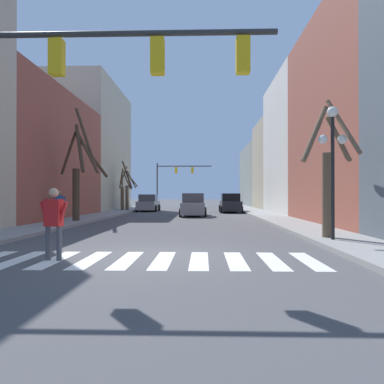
{
  "coord_description": "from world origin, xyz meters",
  "views": [
    {
      "loc": [
        1.45,
        -9.97,
        1.62
      ],
      "look_at": [
        0.25,
        29.68,
        1.92
      ],
      "focal_mm": 35.0,
      "sensor_mm": 36.0,
      "label": 1
    }
  ],
  "objects_px": {
    "car_driving_toward_lane": "(230,204)",
    "street_tree_left_mid": "(123,189)",
    "car_parked_left_mid": "(193,205)",
    "street_tree_left_near": "(80,172)",
    "pedestrian_on_left_sidewalk": "(59,203)",
    "pedestrian_on_right_sidewalk": "(54,218)",
    "traffic_signal_near": "(69,78)",
    "street_lamp_right_corner": "(333,145)",
    "car_parked_right_mid": "(148,203)",
    "street_tree_left_far": "(128,191)",
    "traffic_signal_far": "(174,175)",
    "street_tree_right_mid": "(329,172)"
  },
  "relations": [
    {
      "from": "traffic_signal_near",
      "to": "car_parked_right_mid",
      "type": "relative_size",
      "value": 1.83
    },
    {
      "from": "traffic_signal_near",
      "to": "street_lamp_right_corner",
      "type": "xyz_separation_m",
      "value": [
        7.45,
        3.76,
        -1.12
      ]
    },
    {
      "from": "street_tree_left_mid",
      "to": "car_parked_left_mid",
      "type": "bearing_deg",
      "value": -46.28
    },
    {
      "from": "street_tree_left_mid",
      "to": "street_tree_left_far",
      "type": "bearing_deg",
      "value": 42.72
    },
    {
      "from": "traffic_signal_near",
      "to": "street_lamp_right_corner",
      "type": "relative_size",
      "value": 1.84
    },
    {
      "from": "car_driving_toward_lane",
      "to": "car_parked_right_mid",
      "type": "bearing_deg",
      "value": 75.3
    },
    {
      "from": "traffic_signal_near",
      "to": "pedestrian_on_left_sidewalk",
      "type": "xyz_separation_m",
      "value": [
        -5.15,
        12.62,
        -3.22
      ]
    },
    {
      "from": "car_parked_right_mid",
      "to": "street_tree_left_mid",
      "type": "bearing_deg",
      "value": 108.03
    },
    {
      "from": "street_tree_left_far",
      "to": "car_parked_right_mid",
      "type": "bearing_deg",
      "value": 12.27
    },
    {
      "from": "traffic_signal_near",
      "to": "street_tree_left_near",
      "type": "relative_size",
      "value": 1.25
    },
    {
      "from": "street_tree_left_near",
      "to": "street_tree_left_mid",
      "type": "height_order",
      "value": "street_tree_left_near"
    },
    {
      "from": "car_driving_toward_lane",
      "to": "street_tree_left_near",
      "type": "xyz_separation_m",
      "value": [
        -9.57,
        -13.38,
        2.12
      ]
    },
    {
      "from": "traffic_signal_near",
      "to": "street_tree_left_far",
      "type": "distance_m",
      "value": 27.87
    },
    {
      "from": "street_lamp_right_corner",
      "to": "car_parked_right_mid",
      "type": "bearing_deg",
      "value": 111.86
    },
    {
      "from": "car_parked_right_mid",
      "to": "pedestrian_on_left_sidewalk",
      "type": "xyz_separation_m",
      "value": [
        -2.92,
        -15.26,
        0.39
      ]
    },
    {
      "from": "traffic_signal_far",
      "to": "street_tree_left_far",
      "type": "xyz_separation_m",
      "value": [
        -3.33,
        -14.39,
        -2.34
      ]
    },
    {
      "from": "pedestrian_on_left_sidewalk",
      "to": "street_tree_left_near",
      "type": "xyz_separation_m",
      "value": [
        1.24,
        -0.19,
        1.77
      ]
    },
    {
      "from": "car_parked_right_mid",
      "to": "street_tree_left_far",
      "type": "height_order",
      "value": "street_tree_left_far"
    },
    {
      "from": "car_driving_toward_lane",
      "to": "car_parked_right_mid",
      "type": "xyz_separation_m",
      "value": [
        -7.89,
        2.07,
        -0.04
      ]
    },
    {
      "from": "pedestrian_on_left_sidewalk",
      "to": "pedestrian_on_right_sidewalk",
      "type": "relative_size",
      "value": 0.95
    },
    {
      "from": "street_tree_left_near",
      "to": "pedestrian_on_right_sidewalk",
      "type": "bearing_deg",
      "value": -74.3
    },
    {
      "from": "traffic_signal_near",
      "to": "street_tree_left_near",
      "type": "xyz_separation_m",
      "value": [
        -3.91,
        12.43,
        -1.45
      ]
    },
    {
      "from": "traffic_signal_far",
      "to": "pedestrian_on_left_sidewalk",
      "type": "xyz_separation_m",
      "value": [
        -4.28,
        -29.22,
        -3.17
      ]
    },
    {
      "from": "car_driving_toward_lane",
      "to": "car_parked_left_mid",
      "type": "bearing_deg",
      "value": 151.4
    },
    {
      "from": "traffic_signal_far",
      "to": "street_tree_left_near",
      "type": "height_order",
      "value": "street_tree_left_near"
    },
    {
      "from": "street_tree_left_near",
      "to": "street_tree_left_mid",
      "type": "relative_size",
      "value": 1.36
    },
    {
      "from": "pedestrian_on_left_sidewalk",
      "to": "car_driving_toward_lane",
      "type": "bearing_deg",
      "value": 18.2
    },
    {
      "from": "pedestrian_on_left_sidewalk",
      "to": "pedestrian_on_right_sidewalk",
      "type": "bearing_deg",
      "value": -101.76
    },
    {
      "from": "car_driving_toward_lane",
      "to": "street_tree_left_mid",
      "type": "relative_size",
      "value": 1.02
    },
    {
      "from": "traffic_signal_near",
      "to": "pedestrian_on_left_sidewalk",
      "type": "bearing_deg",
      "value": 112.18
    },
    {
      "from": "street_tree_left_mid",
      "to": "street_tree_right_mid",
      "type": "bearing_deg",
      "value": -62.14
    },
    {
      "from": "car_parked_left_mid",
      "to": "pedestrian_on_right_sidewalk",
      "type": "distance_m",
      "value": 19.66
    },
    {
      "from": "traffic_signal_far",
      "to": "street_tree_left_mid",
      "type": "distance_m",
      "value": 15.32
    },
    {
      "from": "car_parked_right_mid",
      "to": "street_tree_left_mid",
      "type": "relative_size",
      "value": 0.93
    },
    {
      "from": "traffic_signal_near",
      "to": "car_parked_right_mid",
      "type": "distance_m",
      "value": 28.2
    },
    {
      "from": "street_tree_right_mid",
      "to": "car_driving_toward_lane",
      "type": "bearing_deg",
      "value": 94.91
    },
    {
      "from": "car_driving_toward_lane",
      "to": "car_parked_left_mid",
      "type": "height_order",
      "value": "car_driving_toward_lane"
    },
    {
      "from": "car_driving_toward_lane",
      "to": "pedestrian_on_left_sidewalk",
      "type": "relative_size",
      "value": 2.84
    },
    {
      "from": "car_driving_toward_lane",
      "to": "street_tree_left_mid",
      "type": "distance_m",
      "value": 10.38
    },
    {
      "from": "street_tree_left_far",
      "to": "traffic_signal_far",
      "type": "bearing_deg",
      "value": 76.98
    },
    {
      "from": "street_tree_left_near",
      "to": "street_tree_right_mid",
      "type": "bearing_deg",
      "value": -35.37
    },
    {
      "from": "car_parked_left_mid",
      "to": "street_tree_left_near",
      "type": "bearing_deg",
      "value": 139.59
    },
    {
      "from": "traffic_signal_near",
      "to": "street_tree_left_far",
      "type": "xyz_separation_m",
      "value": [
        -4.19,
        27.45,
        -2.39
      ]
    },
    {
      "from": "street_lamp_right_corner",
      "to": "pedestrian_on_right_sidewalk",
      "type": "distance_m",
      "value": 8.93
    },
    {
      "from": "traffic_signal_far",
      "to": "street_tree_right_mid",
      "type": "bearing_deg",
      "value": -77.42
    },
    {
      "from": "street_tree_right_mid",
      "to": "street_tree_left_mid",
      "type": "distance_m",
      "value": 25.79
    },
    {
      "from": "pedestrian_on_left_sidewalk",
      "to": "street_tree_right_mid",
      "type": "relative_size",
      "value": 0.36
    },
    {
      "from": "traffic_signal_far",
      "to": "street_tree_left_far",
      "type": "relative_size",
      "value": 1.74
    },
    {
      "from": "pedestrian_on_left_sidewalk",
      "to": "street_tree_left_near",
      "type": "height_order",
      "value": "street_tree_left_near"
    },
    {
      "from": "car_parked_left_mid",
      "to": "street_tree_left_near",
      "type": "relative_size",
      "value": 0.76
    }
  ]
}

